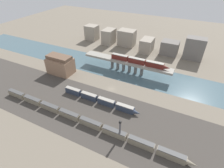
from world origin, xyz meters
TOP-DOWN VIEW (x-y plane):
  - ground_plane at (0.00, 0.00)m, footprint 400.00×400.00m
  - railbed_yard at (0.00, -24.00)m, footprint 280.00×42.00m
  - river_water at (0.00, 25.60)m, footprint 320.00×28.92m
  - bridge at (0.00, 25.60)m, footprint 68.13×7.26m
  - train_on_bridge at (8.90, 25.60)m, footprint 43.46×2.96m
  - train_yard_near at (-0.75, -32.93)m, footprint 110.54×2.66m
  - train_yard_mid at (-0.59, -15.20)m, footprint 49.69×2.62m
  - warehouse_building at (-43.28, 2.07)m, footprint 18.48×11.84m
  - signal_tower at (20.89, -33.24)m, footprint 1.00×0.87m
  - city_block_far_left at (-58.40, 70.85)m, footprint 12.45×10.73m
  - city_block_left at (-37.22, 68.81)m, footprint 10.21×14.47m
  - city_block_center at (-19.13, 72.11)m, footprint 15.86×11.64m
  - city_block_right at (2.92, 66.98)m, footprint 10.19×15.69m
  - city_block_far_right at (22.75, 70.33)m, footprint 14.75×11.75m
  - city_block_tall at (42.63, 70.54)m, footprint 15.71×10.07m

SIDE VIEW (x-z plane):
  - ground_plane at x=0.00m, z-range 0.00..0.00m
  - river_water at x=0.00m, z-range 0.00..0.01m
  - railbed_yard at x=0.00m, z-range 0.00..0.01m
  - train_yard_near at x=-0.75m, z-range -0.03..3.67m
  - train_yard_mid at x=-0.59m, z-range -0.04..4.03m
  - signal_tower at x=20.89m, z-range -0.05..11.37m
  - city_block_right at x=2.92m, z-range 0.00..12.11m
  - city_block_far_right at x=22.75m, z-range 0.00..12.14m
  - warehouse_building at x=-43.28m, z-range -0.34..13.50m
  - bridge at x=0.00m, z-range 2.59..11.32m
  - city_block_left at x=-37.22m, z-range 0.00..14.45m
  - city_block_far_left at x=-58.40m, z-range 0.00..14.99m
  - city_block_center at x=-19.13m, z-range 0.00..15.42m
  - city_block_tall at x=42.63m, z-range 0.00..18.50m
  - train_on_bridge at x=8.90m, z-range 8.68..12.57m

